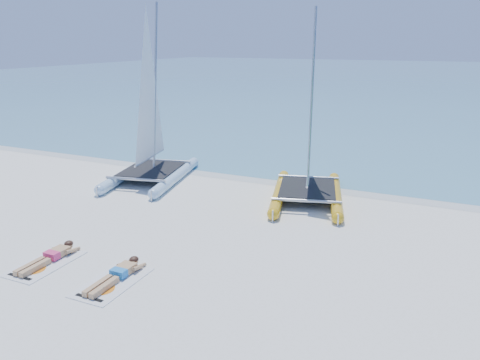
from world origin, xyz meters
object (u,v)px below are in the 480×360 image
object	(u,v)px
sunbather_a	(51,256)
towel_a	(45,264)
catamaran_yellow	(310,137)
towel_b	(112,282)
sunbather_b	(118,274)
catamaran_blue	(150,127)

from	to	relation	value
sunbather_a	towel_a	bearing A→B (deg)	-90.00
catamaran_yellow	towel_b	size ratio (longest dim) A/B	3.52
sunbather_b	towel_a	bearing A→B (deg)	-176.26
sunbather_a	towel_b	size ratio (longest dim) A/B	0.93
towel_a	sunbather_a	xyz separation A→B (m)	(0.00, 0.19, 0.11)
towel_a	sunbather_b	bearing A→B (deg)	3.74
catamaran_blue	towel_a	xyz separation A→B (m)	(1.78, -7.16, -2.03)
towel_a	towel_b	size ratio (longest dim) A/B	1.00
sunbather_a	sunbather_b	world-z (taller)	same
towel_a	sunbather_a	world-z (taller)	sunbather_a
sunbather_b	towel_b	bearing A→B (deg)	-90.00
catamaran_blue	catamaran_yellow	world-z (taller)	catamaran_blue
catamaran_blue	sunbather_b	xyz separation A→B (m)	(3.86, -7.03, -1.92)
catamaran_blue	catamaran_yellow	distance (m)	6.11
catamaran_blue	towel_b	world-z (taller)	catamaran_blue
catamaran_yellow	sunbather_b	distance (m)	8.17
catamaran_blue	towel_a	distance (m)	7.66
towel_a	sunbather_a	distance (m)	0.22
catamaran_blue	catamaran_yellow	bearing A→B (deg)	-6.21
sunbather_a	towel_b	bearing A→B (deg)	-6.78
catamaran_yellow	sunbather_b	size ratio (longest dim) A/B	3.77
catamaran_blue	sunbather_a	xyz separation A→B (m)	(1.78, -6.97, -1.92)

